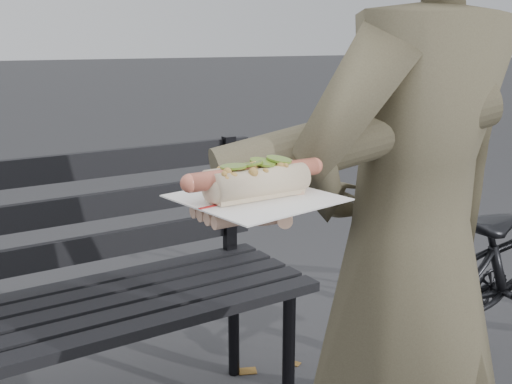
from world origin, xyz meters
TOP-DOWN VIEW (x-y plane):
  - park_bench at (-0.11, 1.00)m, footprint 1.50×0.44m
  - person at (0.39, 0.13)m, footprint 0.60×0.42m
  - held_hotdog at (0.19, 0.12)m, footprint 0.62×0.30m

SIDE VIEW (x-z plane):
  - park_bench at x=-0.11m, z-range 0.08..0.96m
  - person at x=0.39m, z-range 0.00..1.56m
  - held_hotdog at x=0.19m, z-range 0.93..1.12m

